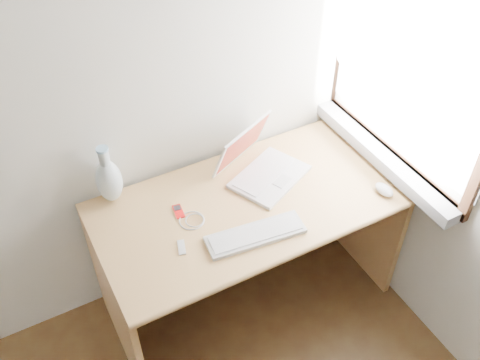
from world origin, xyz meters
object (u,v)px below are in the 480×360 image
external_keyboard (256,234)px  vase (109,179)px  desk (241,221)px  laptop (265,164)px

external_keyboard → vase: vase is taller
vase → desk: bearing=-22.4°
desk → vase: vase is taller
desk → external_keyboard: (-0.08, -0.28, 0.22)m
laptop → vase: vase is taller
laptop → vase: size_ratio=1.44×
laptop → external_keyboard: laptop is taller
external_keyboard → laptop: bearing=61.0°
laptop → vase: (-0.69, 0.17, 0.06)m
laptop → external_keyboard: size_ratio=0.97×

